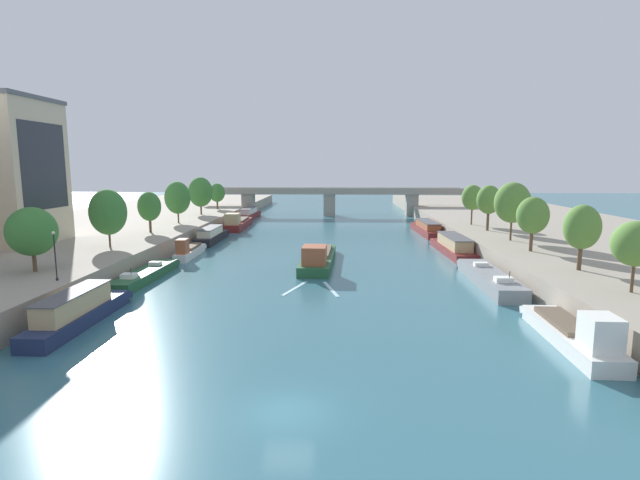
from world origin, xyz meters
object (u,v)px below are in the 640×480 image
at_px(tree_right_second, 472,198).
at_px(tree_right_midway, 582,227).
at_px(moored_boat_right_second, 489,278).
at_px(bridge_far, 329,198).
at_px(barge_midriver, 318,257).
at_px(tree_right_third, 636,244).
at_px(tree_left_end_of_row, 217,193).
at_px(tree_right_distant, 533,215).
at_px(moored_boat_right_far, 453,246).
at_px(moored_boat_left_second, 78,311).
at_px(tree_left_second, 178,198).
at_px(tree_right_nearest, 513,203).
at_px(tree_left_far, 201,192).
at_px(moored_boat_left_far, 212,236).
at_px(tree_right_far, 489,200).
at_px(moored_boat_left_lone, 189,251).
at_px(moored_boat_left_midway, 146,275).
at_px(tree_left_nearest, 32,232).
at_px(moored_boat_left_upstream, 249,214).
at_px(moored_boat_right_midway, 427,228).
at_px(moored_boat_left_gap_after, 237,223).
at_px(lamppost_left_bank, 55,253).
at_px(moored_boat_right_downstream, 574,333).
at_px(tree_left_distant, 108,212).

bearing_deg(tree_right_second, tree_right_midway, -88.99).
distance_m(moored_boat_right_second, bridge_far, 72.44).
height_order(barge_midriver, tree_right_third, tree_right_third).
xyz_separation_m(tree_left_end_of_row, tree_right_distant, (49.41, -52.94, 0.46)).
bearing_deg(tree_right_distant, moored_boat_right_far, 117.19).
height_order(moored_boat_left_second, tree_left_second, tree_left_second).
height_order(tree_right_nearest, bridge_far, tree_right_nearest).
xyz_separation_m(barge_midriver, tree_left_far, (-25.12, 37.44, 6.00)).
relative_size(moored_boat_left_far, tree_right_far, 1.95).
xyz_separation_m(tree_right_distant, tree_right_second, (-0.04, 25.46, 0.38)).
xyz_separation_m(moored_boat_left_lone, tree_left_far, (-7.60, 32.85, 6.09)).
height_order(moored_boat_left_midway, tree_left_nearest, tree_left_nearest).
height_order(moored_boat_left_upstream, tree_left_far, tree_left_far).
xyz_separation_m(moored_boat_right_midway, tree_right_far, (6.62, -13.76, 6.09)).
bearing_deg(tree_right_distant, tree_left_second, 152.42).
distance_m(tree_left_end_of_row, tree_right_distant, 72.41).
relative_size(tree_right_third, tree_right_second, 0.85).
relative_size(moored_boat_right_midway, tree_right_midway, 2.76).
distance_m(moored_boat_right_midway, tree_right_midway, 42.90).
xyz_separation_m(moored_boat_left_second, moored_boat_left_upstream, (-0.89, 76.72, -0.09)).
bearing_deg(moored_boat_right_far, moored_boat_left_gap_after, 143.36).
bearing_deg(moored_boat_left_upstream, barge_midriver, -70.93).
distance_m(moored_boat_left_midway, moored_boat_right_second, 36.31).
bearing_deg(tree_right_far, moored_boat_left_upstream, 138.64).
height_order(moored_boat_right_far, lamppost_left_bank, lamppost_left_bank).
xyz_separation_m(tree_right_midway, tree_right_nearest, (-0.10, 18.35, 0.90)).
bearing_deg(tree_right_third, tree_left_nearest, 173.90).
relative_size(tree_right_distant, tree_right_nearest, 0.82).
bearing_deg(moored_boat_left_midway, moored_boat_left_gap_after, 88.91).
distance_m(moored_boat_left_far, tree_right_far, 43.38).
distance_m(moored_boat_left_second, tree_right_nearest, 51.62).
bearing_deg(tree_right_second, moored_boat_left_second, -132.22).
bearing_deg(tree_left_far, tree_right_nearest, -33.00).
height_order(tree_left_end_of_row, bridge_far, tree_left_end_of_row).
height_order(moored_boat_right_downstream, tree_right_nearest, tree_right_nearest).
height_order(moored_boat_right_midway, tree_left_second, tree_left_second).
distance_m(moored_boat_left_midway, moored_boat_left_gap_after, 43.85).
bearing_deg(tree_right_midway, moored_boat_left_midway, 173.67).
height_order(moored_boat_right_midway, bridge_far, bridge_far).
distance_m(moored_boat_left_lone, tree_right_distant, 43.15).
relative_size(tree_left_distant, bridge_far, 0.11).
xyz_separation_m(moored_boat_left_midway, moored_boat_right_second, (36.30, -0.78, 0.14)).
xyz_separation_m(moored_boat_right_far, tree_right_nearest, (6.54, -3.62, 6.32)).
bearing_deg(moored_boat_left_lone, tree_left_distant, -136.80).
bearing_deg(tree_left_nearest, tree_left_far, 89.64).
relative_size(tree_left_far, tree_right_distant, 1.19).
height_order(moored_boat_left_midway, tree_right_second, tree_right_second).
relative_size(barge_midriver, moored_boat_right_downstream, 1.41).
height_order(tree_right_distant, tree_right_nearest, tree_right_nearest).
distance_m(tree_right_midway, lamppost_left_bank, 46.97).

